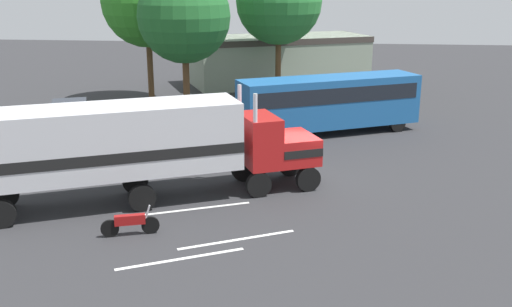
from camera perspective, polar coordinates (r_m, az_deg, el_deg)
The scene contains 13 objects.
ground_plane at distance 26.94m, azimuth 4.27°, elevation -2.92°, with size 120.00×120.00×0.00m, color #2D2D30.
lane_stripe_near at distance 24.13m, azimuth -5.70°, elevation -5.34°, with size 4.40×0.16×0.01m, color silver.
lane_stripe_mid at distance 21.31m, azimuth -1.83°, elevation -8.36°, with size 4.40×0.16×0.01m, color silver.
lane_stripe_far at distance 20.11m, azimuth -7.28°, elevation -10.11°, with size 4.40×0.16×0.01m, color silver.
semi_truck at distance 24.51m, azimuth -11.35°, elevation 0.98°, with size 13.89×8.24×4.50m.
person_bystander at distance 27.19m, azimuth -10.83°, elevation -1.01°, with size 0.37×0.47×1.63m.
parked_bus at distance 35.32m, azimuth 7.15°, elevation 5.22°, with size 10.99×7.18×3.40m.
parked_car at distance 39.34m, azimuth -17.36°, elevation 3.89°, with size 4.75×3.27×1.57m.
motorcycle at distance 21.96m, azimuth -12.10°, elevation -6.60°, with size 2.03×0.76×1.12m.
tree_left at distance 44.96m, azimuth -10.55°, elevation 14.29°, with size 6.65×6.65×10.67m.
tree_center at distance 46.16m, azimuth 2.22°, elevation 14.54°, with size 6.58×6.58×10.58m.
tree_right at distance 38.93m, azimuth -6.99°, elevation 13.05°, with size 6.01×6.01×9.64m.
building_backdrop at distance 52.33m, azimuth 2.26°, elevation 9.29°, with size 16.36×11.89×4.14m.
Camera 1 is at (0.69, -25.37, 9.05)m, focal length 41.22 mm.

